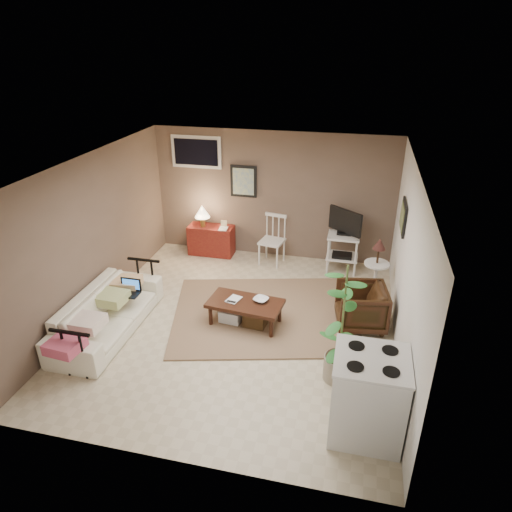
% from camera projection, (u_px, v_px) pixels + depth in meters
% --- Properties ---
extents(floor, '(5.00, 5.00, 0.00)m').
position_uv_depth(floor, '(239.00, 324.00, 6.83)').
color(floor, '#C1B293').
rests_on(floor, ground).
extents(art_back, '(0.50, 0.03, 0.60)m').
position_uv_depth(art_back, '(244.00, 181.00, 8.47)').
color(art_back, black).
extents(art_right, '(0.03, 0.60, 0.45)m').
position_uv_depth(art_right, '(403.00, 217.00, 6.63)').
color(art_right, black).
extents(window, '(0.96, 0.03, 0.60)m').
position_uv_depth(window, '(196.00, 152.00, 8.44)').
color(window, silver).
extents(rug, '(3.21, 2.81, 0.03)m').
position_uv_depth(rug, '(264.00, 314.00, 7.06)').
color(rug, '#85694D').
rests_on(rug, floor).
extents(coffee_table, '(1.14, 0.67, 0.41)m').
position_uv_depth(coffee_table, '(245.00, 311.00, 6.73)').
color(coffee_table, '#32160D').
rests_on(coffee_table, floor).
extents(sofa, '(0.60, 2.06, 0.81)m').
position_uv_depth(sofa, '(106.00, 307.00, 6.52)').
color(sofa, white).
rests_on(sofa, floor).
extents(sofa_pillows, '(0.40, 1.96, 0.14)m').
position_uv_depth(sofa_pillows, '(100.00, 310.00, 6.26)').
color(sofa_pillows, beige).
rests_on(sofa_pillows, sofa).
extents(sofa_end_rails, '(0.55, 2.06, 0.69)m').
position_uv_depth(sofa_end_rails, '(115.00, 311.00, 6.52)').
color(sofa_end_rails, black).
rests_on(sofa_end_rails, floor).
extents(laptop, '(0.32, 0.23, 0.22)m').
position_uv_depth(laptop, '(130.00, 289.00, 6.73)').
color(laptop, black).
rests_on(laptop, sofa).
extents(red_console, '(0.87, 0.39, 1.00)m').
position_uv_depth(red_console, '(211.00, 237.00, 8.89)').
color(red_console, maroon).
rests_on(red_console, floor).
extents(spindle_chair, '(0.49, 0.49, 0.93)m').
position_uv_depth(spindle_chair, '(272.00, 241.00, 8.50)').
color(spindle_chair, silver).
rests_on(spindle_chair, floor).
extents(tv_stand, '(0.59, 0.47, 1.18)m').
position_uv_depth(tv_stand, '(343.00, 239.00, 8.12)').
color(tv_stand, silver).
rests_on(tv_stand, floor).
extents(side_table, '(0.40, 0.40, 1.07)m').
position_uv_depth(side_table, '(377.00, 262.00, 7.23)').
color(side_table, silver).
rests_on(side_table, floor).
extents(armchair, '(0.75, 0.79, 0.71)m').
position_uv_depth(armchair, '(361.00, 305.00, 6.65)').
color(armchair, black).
rests_on(armchair, floor).
extents(potted_plant, '(0.41, 0.41, 1.63)m').
position_uv_depth(potted_plant, '(343.00, 321.00, 5.38)').
color(potted_plant, gray).
rests_on(potted_plant, floor).
extents(stove, '(0.76, 0.71, 1.00)m').
position_uv_depth(stove, '(368.00, 396.00, 4.77)').
color(stove, silver).
rests_on(stove, floor).
extents(bowl, '(0.22, 0.11, 0.21)m').
position_uv_depth(bowl, '(261.00, 295.00, 6.63)').
color(bowl, '#32160D').
rests_on(bowl, coffee_table).
extents(book_table, '(0.17, 0.06, 0.24)m').
position_uv_depth(book_table, '(229.00, 292.00, 6.69)').
color(book_table, '#32160D').
rests_on(book_table, coffee_table).
extents(book_console, '(0.16, 0.03, 0.21)m').
position_uv_depth(book_console, '(219.00, 224.00, 8.62)').
color(book_console, '#32160D').
rests_on(book_console, red_console).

